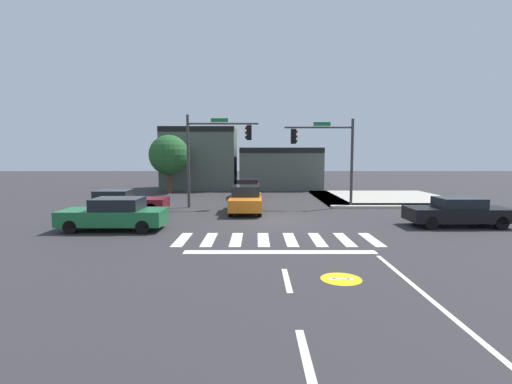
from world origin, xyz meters
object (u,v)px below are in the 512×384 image
object	(u,v)px
traffic_signal_northwest	(214,145)
car_orange	(246,199)
traffic_signal_northeast	(326,148)
car_black	(458,212)
car_red	(247,188)
car_green	(114,214)
car_maroon	(126,201)
roadside_tree	(169,155)

from	to	relation	value
traffic_signal_northwest	car_orange	distance (m)	4.42
traffic_signal_northeast	car_orange	world-z (taller)	traffic_signal_northeast
traffic_signal_northeast	car_orange	xyz separation A→B (m)	(-5.16, -2.23, -3.10)
car_orange	car_black	xyz separation A→B (m)	(10.25, -4.55, -0.08)
car_red	car_green	bearing A→B (deg)	-23.35
traffic_signal_northeast	car_red	world-z (taller)	traffic_signal_northeast
car_red	car_black	distance (m)	16.13
car_maroon	car_red	bearing A→B (deg)	49.81
car_green	car_black	bearing A→B (deg)	-176.77
car_orange	car_green	world-z (taller)	car_orange
car_maroon	roadside_tree	distance (m)	11.78
car_maroon	traffic_signal_northwest	bearing A→B (deg)	26.85
car_orange	car_green	xyz separation A→B (m)	(-5.82, -5.46, -0.04)
car_red	car_black	world-z (taller)	car_red
car_black	roadside_tree	distance (m)	23.49
car_black	traffic_signal_northeast	bearing A→B (deg)	-53.11
car_maroon	car_black	size ratio (longest dim) A/B	0.90
car_green	car_maroon	bearing A→B (deg)	-76.90
car_orange	car_green	size ratio (longest dim) A/B	1.00
traffic_signal_northwest	car_orange	bearing A→B (deg)	-45.46
roadside_tree	car_red	bearing A→B (deg)	-25.15
car_orange	car_black	distance (m)	11.22
car_orange	roadside_tree	size ratio (longest dim) A/B	0.90
car_red	roadside_tree	bearing A→B (deg)	-115.15
car_green	car_black	size ratio (longest dim) A/B	0.98
traffic_signal_northeast	car_black	bearing A→B (deg)	126.89
car_red	roadside_tree	world-z (taller)	roadside_tree
car_orange	car_maroon	size ratio (longest dim) A/B	1.09
car_red	car_orange	xyz separation A→B (m)	(0.08, -7.83, 0.02)
traffic_signal_northwest	car_black	distance (m)	14.43
car_red	roadside_tree	xyz separation A→B (m)	(-6.97, 3.27, 2.63)
car_red	car_black	size ratio (longest dim) A/B	0.96
car_green	car_red	bearing A→B (deg)	-113.35
car_red	traffic_signal_northeast	bearing A→B (deg)	43.11
car_orange	roadside_tree	xyz separation A→B (m)	(-7.05, 11.11, 2.61)
car_green	traffic_signal_northwest	bearing A→B (deg)	-116.19
traffic_signal_northeast	car_orange	size ratio (longest dim) A/B	1.24
traffic_signal_northeast	car_green	xyz separation A→B (m)	(-10.99, -7.69, -3.14)
car_red	car_orange	distance (m)	7.83
car_orange	traffic_signal_northeast	bearing A→B (deg)	113.33
traffic_signal_northeast	roadside_tree	distance (m)	15.11
car_maroon	car_green	bearing A→B (deg)	-76.90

